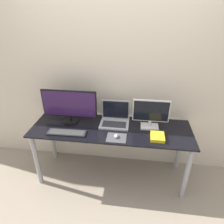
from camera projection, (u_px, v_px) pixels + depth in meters
The scene contains 10 objects.
ground_plane at pixel (108, 192), 2.45m from camera, with size 12.00×12.00×0.00m, color gray.
wall_back at pixel (115, 77), 2.44m from camera, with size 7.00×0.05×2.50m.
desk at pixel (111, 137), 2.42m from camera, with size 1.88×0.61×0.75m.
monitor_left at pixel (69, 106), 2.38m from camera, with size 0.66×0.19×0.42m.
monitor_right at pixel (151, 114), 2.29m from camera, with size 0.42×0.14×0.35m.
laptop at pixel (115, 118), 2.44m from camera, with size 0.35×0.26×0.27m.
keyboard at pixel (67, 133), 2.26m from camera, with size 0.44×0.14×0.02m.
mousepad at pixel (117, 138), 2.18m from camera, with size 0.22×0.18×0.00m.
mouse at pixel (116, 136), 2.18m from camera, with size 0.04×0.07×0.03m.
book at pixel (157, 137), 2.17m from camera, with size 0.15×0.19×0.04m.
Camera 1 is at (0.27, -1.67, 2.03)m, focal length 32.00 mm.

